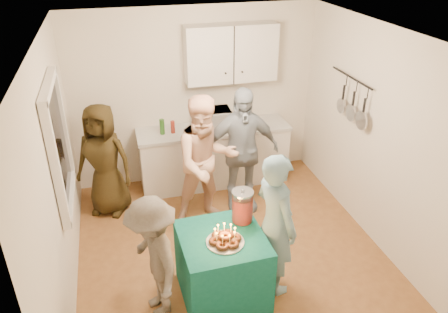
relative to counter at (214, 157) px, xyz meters
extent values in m
plane|color=brown|center=(-0.20, -1.70, -0.43)|extent=(4.00, 4.00, 0.00)
plane|color=white|center=(-0.20, -1.70, 2.17)|extent=(4.00, 4.00, 0.00)
plane|color=silver|center=(-0.20, 0.30, 0.87)|extent=(3.60, 3.60, 0.00)
plane|color=silver|center=(-2.00, -1.70, 0.87)|extent=(4.00, 4.00, 0.00)
plane|color=silver|center=(1.60, -1.70, 0.87)|extent=(4.00, 4.00, 0.00)
cube|color=black|center=(-1.97, -1.40, 1.12)|extent=(0.04, 1.00, 1.20)
cube|color=white|center=(0.00, 0.00, 0.00)|extent=(2.20, 0.58, 0.86)
cube|color=beige|center=(0.00, 0.00, 0.46)|extent=(2.24, 0.62, 0.05)
cube|color=white|center=(0.30, 0.15, 1.52)|extent=(1.30, 0.30, 0.80)
cube|color=black|center=(1.52, -1.00, 1.17)|extent=(0.12, 1.00, 0.60)
imported|color=white|center=(-0.02, 0.00, 0.62)|extent=(0.54, 0.38, 0.29)
cube|color=#0E5D50|center=(-0.47, -2.30, -0.05)|extent=(0.87, 0.87, 0.76)
cylinder|color=red|center=(-0.20, -2.09, 0.50)|extent=(0.22, 0.22, 0.34)
imported|color=#7BA4B3|center=(0.09, -2.30, 0.38)|extent=(0.54, 0.68, 1.61)
imported|color=#4D3B16|center=(-1.58, -0.37, 0.35)|extent=(0.91, 0.78, 1.56)
imported|color=#F19D7D|center=(-0.32, -0.95, 0.45)|extent=(0.93, 0.77, 1.76)
imported|color=#102338|center=(0.19, -0.77, 0.45)|extent=(1.05, 0.48, 1.76)
imported|color=#524A41|center=(-1.17, -2.34, 0.24)|extent=(0.67, 0.95, 1.34)
camera|label=1|loc=(-1.35, -5.69, 3.09)|focal=35.00mm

